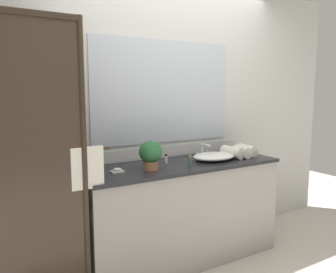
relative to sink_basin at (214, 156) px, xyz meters
The scene contains 14 objects.
ground_plane 0.99m from the sink_basin, behind, with size 8.00×8.00×0.00m, color beige.
wall_back_with_mirror 0.61m from the sink_basin, 131.99° to the left, with size 4.40×0.06×2.60m.
vanity_cabinet 0.58m from the sink_basin, behind, with size 1.80×0.58×0.90m.
shower_enclosure 1.62m from the sink_basin, behind, with size 1.20×0.59×2.00m.
sink_basin is the anchor object (origin of this frame).
faucet 0.17m from the sink_basin, 90.00° to the left, with size 0.17×0.14×0.13m.
potted_plant 0.69m from the sink_basin, behind, with size 0.19×0.19×0.24m.
soap_dish 0.95m from the sink_basin, behind, with size 0.10×0.07×0.04m.
amenity_bottle_lotion 0.33m from the sink_basin, 165.28° to the right, with size 0.03×0.03×0.09m.
amenity_bottle_body_wash 0.46m from the sink_basin, 167.82° to the left, with size 0.03×0.03×0.08m.
amenity_bottle_conditioner 0.66m from the sink_basin, 168.81° to the left, with size 0.03×0.03×0.08m.
rolled_towel_near_edge 0.43m from the sink_basin, ahead, with size 0.10×0.10×0.25m, color silver.
rolled_towel_middle 0.32m from the sink_basin, ahead, with size 0.11×0.11×0.22m, color silver.
rolled_towel_far_edge 0.21m from the sink_basin, ahead, with size 0.11×0.11×0.21m, color silver.
Camera 1 is at (-1.56, -2.39, 1.53)m, focal length 35.42 mm.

